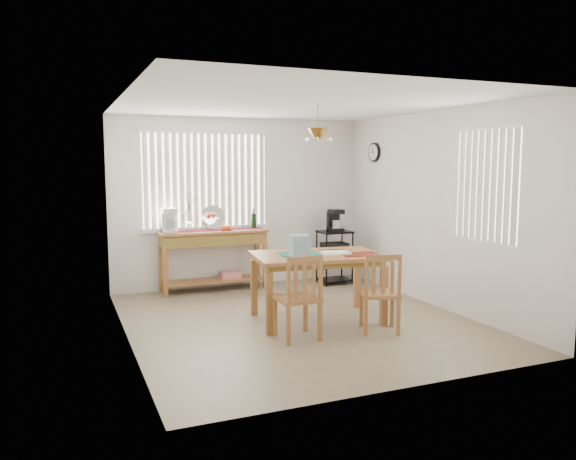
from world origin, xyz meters
name	(u,v)px	position (x,y,z in m)	size (l,w,h in m)	color
ground	(298,321)	(0.00, 0.00, -0.01)	(4.00, 4.50, 0.01)	gray
room_shell	(298,182)	(0.00, 0.02, 1.69)	(4.20, 4.70, 2.70)	white
sideboard	(214,245)	(-0.50, 2.00, 0.68)	(1.62, 0.46, 0.91)	#A66C38
sideboard_items	(195,222)	(-0.79, 2.02, 1.05)	(1.54, 0.39, 0.70)	maroon
wire_cart	(334,252)	(1.40, 1.76, 0.51)	(0.50, 0.40, 0.84)	black
cart_items	(335,221)	(1.40, 1.76, 1.00)	(0.20, 0.24, 0.35)	black
dining_table	(317,262)	(0.24, -0.04, 0.72)	(1.64, 1.17, 0.82)	#A66C38
table_items	(308,248)	(0.07, -0.15, 0.91)	(1.17, 0.69, 0.26)	#167F67
chair_left	(299,298)	(-0.28, -0.67, 0.46)	(0.44, 0.44, 0.94)	#A66C38
chair_right	(380,293)	(0.68, -0.78, 0.45)	(0.55, 0.55, 0.92)	#A66C38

